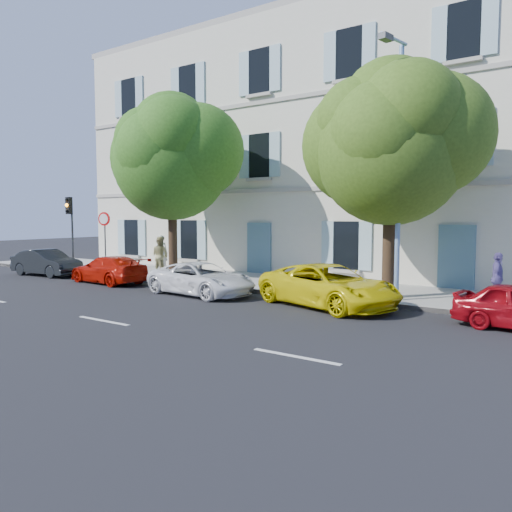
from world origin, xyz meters
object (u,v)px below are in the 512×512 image
Objects in this scene: car_dark_sedan at (47,263)px; pedestrian_a at (161,253)px; car_yellow_supercar at (328,286)px; street_lamp at (398,157)px; tree_right at (391,151)px; pedestrian_c at (497,278)px; car_white_coupe at (201,279)px; road_sign at (105,229)px; tree_left at (172,163)px; traffic_light at (70,217)px; pedestrian_b at (160,255)px; car_red_coupe at (109,270)px.

car_dark_sedan is 2.13× the size of pedestrian_a.
street_lamp is at bearing -31.16° from car_yellow_supercar.
pedestrian_c is (3.16, 0.69, -3.97)m from tree_right.
car_white_coupe is 1.47× the size of road_sign.
tree_right is at bearing 0.38° from tree_left.
street_lamp reaches higher than traffic_light.
car_dark_sedan is 5.41m from pedestrian_a.
car_white_coupe is 8.27m from road_sign.
traffic_light is 16.55m from street_lamp.
pedestrian_c is (17.02, 1.06, -1.27)m from road_sign.
tree_left is (6.14, 2.16, 4.49)m from car_dark_sedan.
car_white_coupe is 0.56× the size of tree_right.
car_yellow_supercar reaches higher than car_dark_sedan.
pedestrian_a is (-5.55, 3.49, 0.45)m from car_white_coupe.
car_white_coupe is 2.37× the size of pedestrian_a.
traffic_light reaches higher than road_sign.
traffic_light reaches higher than pedestrian_b.
car_yellow_supercar is at bearing -12.30° from tree_left.
pedestrian_c is at bearing 3.56° from road_sign.
car_yellow_supercar is 0.62× the size of tree_left.
traffic_light reaches higher than pedestrian_a.
street_lamp is at bearing 171.62° from pedestrian_b.
traffic_light is 5.13m from pedestrian_a.
street_lamp reaches higher than pedestrian_b.
road_sign is (-12.64, 1.54, 1.55)m from car_yellow_supercar.
pedestrian_c is (14.42, 2.93, 0.36)m from car_red_coupe.
tree_left reaches higher than pedestrian_a.
road_sign is at bearing 8.69° from pedestrian_b.
car_yellow_supercar reaches higher than car_red_coupe.
car_dark_sedan is 2.16× the size of pedestrian_b.
traffic_light is 0.45× the size of street_lamp.
tree_right is at bearing -85.94° from car_dark_sedan.
tree_right is at bearing 1.50° from road_sign.
pedestrian_b reaches higher than car_yellow_supercar.
street_lamp is at bearing 103.28° from car_red_coupe.
pedestrian_a is at bearing 32.30° from road_sign.
car_red_coupe is at bearing 76.70° from pedestrian_b.
pedestrian_a is at bearing 148.48° from tree_left.
pedestrian_b is at bearing -66.71° from car_dark_sedan.
pedestrian_c is at bearing 23.44° from street_lamp.
traffic_light is at bearing -174.18° from tree_left.
traffic_light is at bearing -177.45° from tree_right.
car_yellow_supercar is at bearing 162.79° from pedestrian_b.
traffic_light reaches higher than car_yellow_supercar.
car_red_coupe is at bearing -94.14° from car_dark_sedan.
car_dark_sedan is 0.51× the size of tree_right.
tree_left is at bearing 148.35° from car_red_coupe.
road_sign reaches higher than pedestrian_a.
road_sign reaches higher than pedestrian_b.
street_lamp reaches higher than car_white_coupe.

